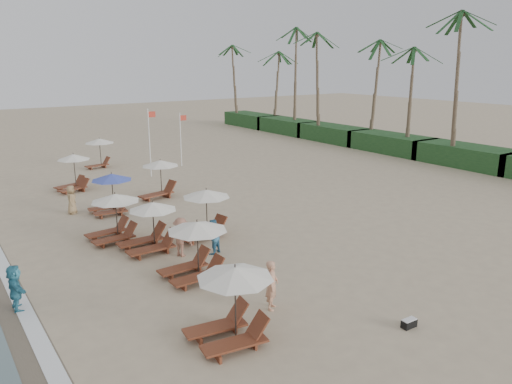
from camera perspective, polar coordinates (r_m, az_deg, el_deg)
ground at (r=21.43m, az=6.66°, el=-7.02°), size 160.00×160.00×0.00m
shrub_hedge at (r=46.43m, az=15.40°, el=5.47°), size 3.20×53.00×1.60m
palm_row at (r=46.43m, az=15.24°, el=16.78°), size 7.00×52.00×12.30m
lounger_station_0 at (r=14.55m, az=-3.15°, el=-12.96°), size 2.59×2.27×2.29m
lounger_station_1 at (r=18.70m, az=-7.37°, el=-6.71°), size 2.59×2.29×2.20m
lounger_station_2 at (r=21.77m, az=-12.42°, el=-4.19°), size 2.57×2.09×2.12m
lounger_station_3 at (r=23.36m, az=-16.35°, el=-2.82°), size 2.52×2.20×2.16m
lounger_station_4 at (r=27.48m, az=-16.62°, el=-0.05°), size 2.39×2.18×2.18m
lounger_station_5 at (r=33.18m, az=-20.57°, el=2.10°), size 2.38×2.17×2.33m
inland_station_0 at (r=22.79m, az=-6.06°, el=-2.24°), size 2.87×2.24×2.22m
inland_station_1 at (r=30.04m, az=-11.25°, el=1.76°), size 2.87×2.24×2.22m
inland_station_2 at (r=39.85m, az=-17.77°, el=4.79°), size 2.56×2.24×2.22m
beachgoer_near at (r=16.46m, az=1.87°, el=-10.71°), size 0.73×0.72×1.69m
beachgoer_mid_a at (r=21.04m, az=-5.04°, el=-5.18°), size 0.90×0.81×1.52m
beachgoer_mid_b at (r=20.92m, az=-8.69°, el=-5.17°), size 1.02×1.25×1.68m
beachgoer_far_b at (r=28.22m, az=-20.57°, el=-0.84°), size 0.78×0.90×1.55m
waterline_walker at (r=18.20m, az=-26.10°, el=-9.91°), size 0.48×1.47×1.58m
duffel_bag at (r=16.41m, az=17.30°, el=-14.29°), size 0.50×0.26×0.27m
flag_pole_near at (r=35.58m, az=-12.20°, el=5.95°), size 0.60×0.08×4.79m
flag_pole_far at (r=38.73m, az=-8.68°, el=6.33°), size 0.60×0.08×4.16m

